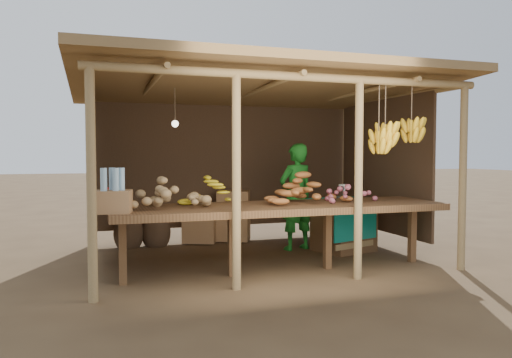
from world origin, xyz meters
name	(u,v)px	position (x,y,z in m)	size (l,w,h in m)	color
ground	(256,256)	(0.00, 0.00, 0.00)	(60.00, 60.00, 0.00)	brown
stall_structure	(259,114)	(0.07, 0.09, 1.92)	(4.70, 3.50, 2.43)	#9A7C4F
counter	(281,210)	(0.00, -0.95, 0.74)	(3.90, 1.05, 0.80)	brown
potato_heap	(167,192)	(-1.33, -0.99, 0.98)	(0.97, 0.58, 0.37)	#9A7B4F
sweet_potato_heap	(307,188)	(0.36, -0.87, 0.98)	(1.00, 0.60, 0.36)	#A35D29
onion_heap	(351,188)	(0.93, -0.91, 0.98)	(0.68, 0.41, 0.35)	#B55869
banana_pile	(208,189)	(-0.78, -0.54, 0.97)	(0.57, 0.34, 0.35)	yellow
tomato_basin	(111,199)	(-1.90, -0.55, 0.89)	(0.41, 0.41, 0.21)	navy
bottle_box	(113,196)	(-1.90, -1.19, 0.97)	(0.41, 0.35, 0.45)	#996D44
vendor	(296,197)	(0.70, 0.28, 0.77)	(0.56, 0.37, 1.54)	#18701E
tarp_crate	(344,223)	(1.31, -0.02, 0.40)	(0.99, 0.91, 0.97)	brown
carton_stack	(222,220)	(-0.16, 1.20, 0.35)	(1.14, 0.54, 0.79)	#996D44
burlap_sacks	(142,229)	(-1.40, 1.18, 0.26)	(0.84, 0.44, 0.59)	#4C3623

